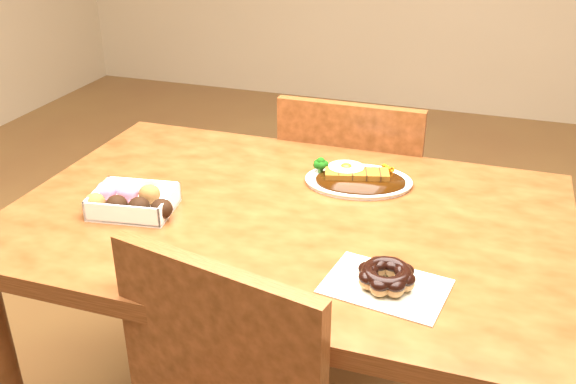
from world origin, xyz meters
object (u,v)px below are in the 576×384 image
(donut_box, at_px, (131,201))
(pon_de_ring, at_px, (386,277))
(chair_far, at_px, (354,214))
(katsu_curry_plate, at_px, (357,178))
(table, at_px, (287,251))

(donut_box, bearing_deg, pon_de_ring, -10.66)
(chair_far, bearing_deg, katsu_curry_plate, 101.95)
(table, xyz_separation_m, donut_box, (-0.32, -0.10, 0.12))
(table, bearing_deg, donut_box, -162.50)
(katsu_curry_plate, xyz_separation_m, pon_de_ring, (0.15, -0.40, 0.01))
(table, height_order, chair_far, chair_far)
(chair_far, xyz_separation_m, donut_box, (-0.36, -0.64, 0.30))
(donut_box, bearing_deg, table, 17.50)
(table, height_order, katsu_curry_plate, katsu_curry_plate)
(table, relative_size, donut_box, 5.83)
(katsu_curry_plate, xyz_separation_m, donut_box, (-0.43, -0.29, 0.01))
(pon_de_ring, bearing_deg, katsu_curry_plate, 110.00)
(chair_far, distance_m, pon_de_ring, 0.83)
(donut_box, distance_m, pon_de_ring, 0.59)
(katsu_curry_plate, height_order, pon_de_ring, katsu_curry_plate)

